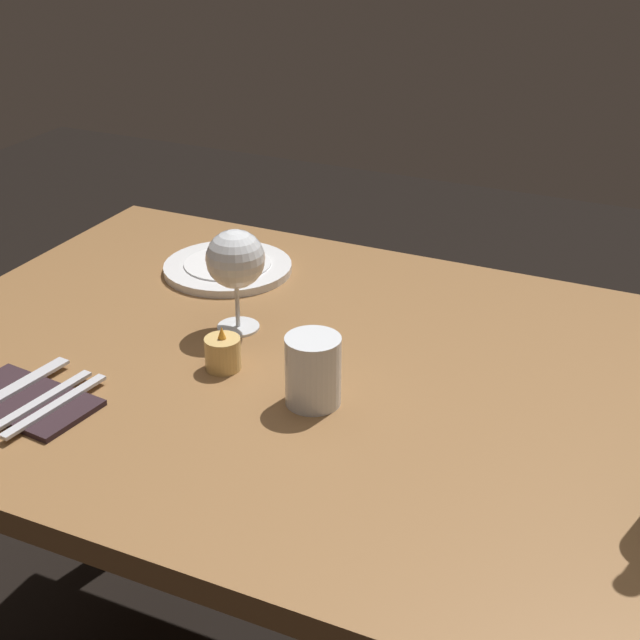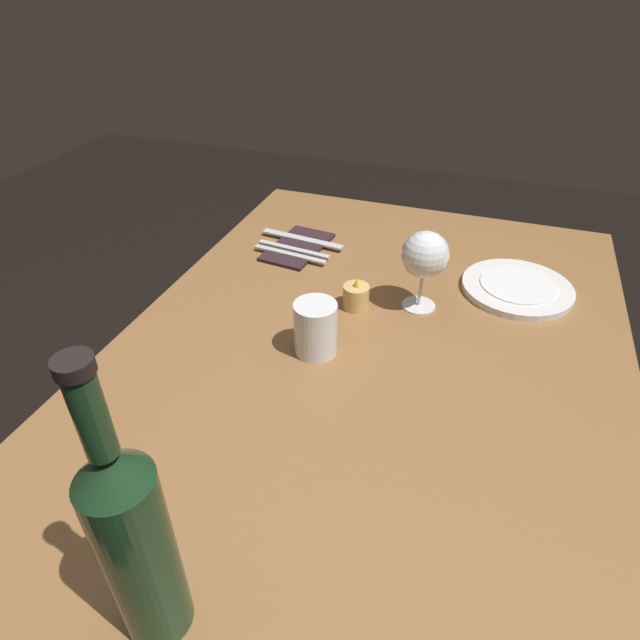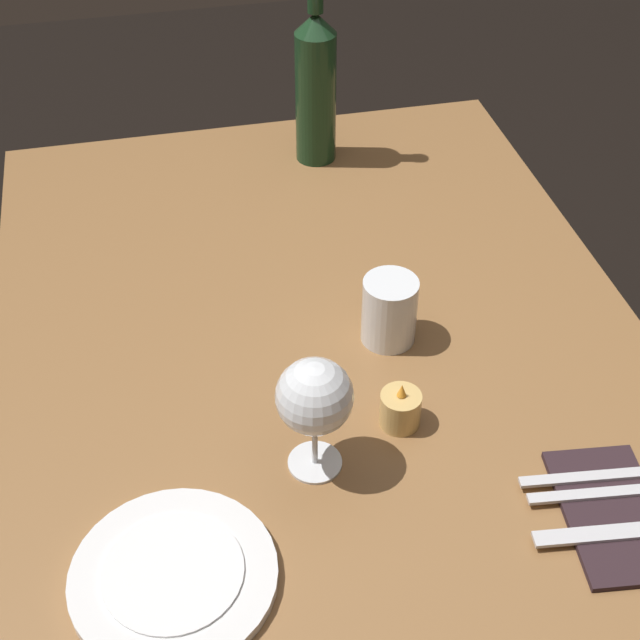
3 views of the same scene
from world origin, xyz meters
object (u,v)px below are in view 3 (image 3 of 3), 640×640
water_tumbler (389,314)px  table_knife (625,532)px  votive_candle (400,410)px  dinner_plate (174,576)px  fork_outer (594,476)px  folded_napkin (612,514)px  wine_glass_left (315,398)px  wine_bottle (316,84)px  fork_inner (603,493)px

water_tumbler → table_knife: size_ratio=0.46×
water_tumbler → votive_candle: size_ratio=1.46×
dinner_plate → fork_outer: bearing=92.9°
folded_napkin → fork_outer: fork_outer is taller
water_tumbler → votive_candle: water_tumbler is taller
wine_glass_left → votive_candle: wine_glass_left is taller
wine_bottle → folded_napkin: 0.86m
fork_outer → table_knife: same height
fork_inner → fork_outer: 0.02m
wine_glass_left → fork_inner: 0.35m
wine_glass_left → fork_outer: size_ratio=0.90×
wine_bottle → dinner_plate: (0.81, -0.33, -0.13)m
votive_candle → fork_inner: (0.17, 0.20, -0.01)m
folded_napkin → fork_inner: size_ratio=1.12×
wine_bottle → water_tumbler: size_ratio=3.70×
fork_inner → table_knife: bearing=0.0°
water_tumbler → fork_inner: size_ratio=0.54×
dinner_plate → table_knife: 0.50m
fork_inner → table_knife: (0.06, 0.00, 0.00)m
wine_glass_left → fork_outer: wine_glass_left is taller
wine_glass_left → votive_candle: size_ratio=2.42×
folded_napkin → water_tumbler: bearing=-154.2°
water_tumbler → votive_candle: (0.16, -0.03, -0.02)m
wine_glass_left → water_tumbler: 0.26m
dinner_plate → wine_bottle: bearing=157.7°
votive_candle → dinner_plate: votive_candle is taller
votive_candle → fork_outer: size_ratio=0.37×
table_knife → fork_inner: bearing=180.0°
fork_inner → fork_outer: bearing=180.0°
fork_inner → water_tumbler: bearing=-152.5°
wine_glass_left → wine_bottle: (-0.69, 0.15, 0.03)m
water_tumbler → table_knife: 0.42m
dinner_plate → fork_inner: 0.50m
votive_candle → folded_napkin: size_ratio=0.33×
water_tumbler → fork_inner: 0.37m
water_tumbler → fork_inner: (0.32, 0.17, -0.03)m
wine_bottle → fork_inner: wine_bottle is taller
folded_napkin → table_knife: bearing=0.0°
wine_bottle → water_tumbler: wine_bottle is taller
wine_bottle → fork_outer: wine_bottle is taller
wine_glass_left → folded_napkin: (0.15, 0.32, -0.11)m
wine_bottle → folded_napkin: (0.84, 0.16, -0.14)m
fork_inner → table_knife: same height
fork_outer → fork_inner: bearing=0.0°
wine_glass_left → wine_bottle: bearing=167.6°
wine_bottle → votive_candle: bearing=-2.9°
water_tumbler → votive_candle: bearing=-10.4°
wine_bottle → votive_candle: wine_bottle is taller
water_tumbler → dinner_plate: bearing=-45.5°
fork_inner → fork_outer: same height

